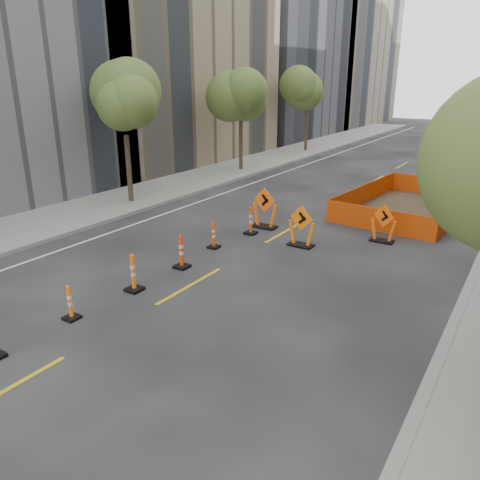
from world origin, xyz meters
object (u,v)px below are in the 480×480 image
Objects in this scene: channelizer_3 at (70,302)px; chevron_sign_right at (384,223)px; channelizer_6 at (214,235)px; chevron_sign_left at (265,208)px; channelizer_7 at (251,220)px; parked_car_near at (477,171)px; channelizer_5 at (181,251)px; chevron_sign_center at (301,226)px; channelizer_4 at (133,273)px.

chevron_sign_right is at bearing 64.34° from channelizer_3.
channelizer_6 is at bearing 90.19° from channelizer_3.
chevron_sign_right reaches higher than channelizer_3.
chevron_sign_left reaches higher than channelizer_6.
parked_car_near reaches higher than channelizer_7.
channelizer_5 is at bearing 87.24° from channelizer_3.
channelizer_6 is at bearing -89.61° from chevron_sign_left.
chevron_sign_right is (2.36, 2.08, -0.05)m from chevron_sign_center.
channelizer_5 reaches higher than channelizer_6.
chevron_sign_left is at bearing -149.14° from chevron_sign_right.
channelizer_6 is at bearing -138.12° from chevron_sign_center.
channelizer_3 is 0.61× the size of chevron_sign_center.
chevron_sign_center is (2.34, 3.96, 0.21)m from channelizer_5.
channelizer_5 is 5.20m from chevron_sign_left.
chevron_sign_right reaches higher than channelizer_7.
chevron_sign_left reaches higher than channelizer_7.
channelizer_6 is (-0.02, 6.26, 0.02)m from channelizer_3.
channelizer_5 is at bearing -107.50° from chevron_sign_right.
parked_car_near is at bearing 74.40° from channelizer_3.
chevron_sign_left is at bearing -103.87° from parked_car_near.
chevron_sign_right is at bearing 21.97° from channelizer_7.
parked_car_near reaches higher than channelizer_5.
chevron_sign_right is (4.60, 0.85, -0.12)m from chevron_sign_left.
parked_car_near is at bearing 71.74° from channelizer_5.
channelizer_5 is 0.67× the size of chevron_sign_left.
parked_car_near reaches higher than channelizer_4.
channelizer_4 is 2.09m from channelizer_5.
channelizer_6 is 18.18m from parked_car_near.
channelizer_3 is at bearing -93.80° from channelizer_4.
channelizer_7 is (0.29, 2.09, 0.07)m from channelizer_6.
parked_car_near is at bearing 72.41° from chevron_sign_left.
channelizer_4 is at bearing -84.91° from chevron_sign_left.
chevron_sign_left reaches higher than channelizer_3.
channelizer_6 is 3.14m from chevron_sign_left.
channelizer_4 is 0.79× the size of chevron_sign_right.
chevron_sign_center is at bearing -118.23° from chevron_sign_right.
channelizer_3 is 0.65× the size of chevron_sign_right.
parked_car_near is at bearing 67.34° from channelizer_7.
chevron_sign_left is 1.09× the size of chevron_sign_center.
channelizer_4 reaches higher than channelizer_3.
channelizer_5 is 1.14× the size of channelizer_6.
chevron_sign_right reaches higher than channelizer_4.
channelizer_5 is 1.01× the size of channelizer_7.
parked_car_near is (6.35, 21.14, 0.20)m from channelizer_4.
channelizer_4 is 4.18m from channelizer_6.
channelizer_6 is 0.88× the size of channelizer_7.
chevron_sign_right is 13.11m from parked_car_near.
parked_car_near reaches higher than channelizer_6.
parked_car_near is (1.58, 13.02, 0.05)m from chevron_sign_right.
channelizer_5 is at bearing -114.88° from chevron_sign_center.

